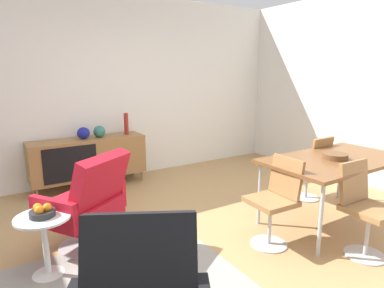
# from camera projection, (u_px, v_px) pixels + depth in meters

# --- Properties ---
(ground_plane) EXTENTS (8.32, 8.32, 0.00)m
(ground_plane) POSITION_uv_depth(u_px,v_px,m) (193.00, 250.00, 3.15)
(ground_plane) COLOR tan
(wall_back) EXTENTS (6.80, 0.12, 2.80)m
(wall_back) POSITION_uv_depth(u_px,v_px,m) (100.00, 89.00, 4.99)
(wall_back) COLOR white
(wall_back) RESTS_ON ground_plane
(sideboard) EXTENTS (1.60, 0.45, 0.72)m
(sideboard) POSITION_uv_depth(u_px,v_px,m) (88.00, 158.00, 4.78)
(sideboard) COLOR olive
(sideboard) RESTS_ON ground_plane
(vase_cobalt) EXTENTS (0.17, 0.17, 0.17)m
(vase_cobalt) POSITION_uv_depth(u_px,v_px,m) (99.00, 131.00, 4.80)
(vase_cobalt) COLOR #337266
(vase_cobalt) RESTS_ON sideboard
(vase_sculptural_dark) EXTENTS (0.18, 0.18, 0.17)m
(vase_sculptural_dark) POSITION_uv_depth(u_px,v_px,m) (83.00, 133.00, 4.68)
(vase_sculptural_dark) COLOR navy
(vase_sculptural_dark) RESTS_ON sideboard
(vase_ceramic_small) EXTENTS (0.07, 0.07, 0.32)m
(vase_ceramic_small) POSITION_uv_depth(u_px,v_px,m) (126.00, 124.00, 5.00)
(vase_ceramic_small) COLOR maroon
(vase_ceramic_small) RESTS_ON sideboard
(dining_table) EXTENTS (1.60, 0.90, 0.74)m
(dining_table) POSITION_uv_depth(u_px,v_px,m) (335.00, 162.00, 3.59)
(dining_table) COLOR brown
(dining_table) RESTS_ON ground_plane
(wooden_bowl_on_table) EXTENTS (0.26, 0.26, 0.06)m
(wooden_bowl_on_table) POSITION_uv_depth(u_px,v_px,m) (335.00, 156.00, 3.54)
(wooden_bowl_on_table) COLOR brown
(wooden_bowl_on_table) RESTS_ON dining_table
(dining_chair_near_window) EXTENTS (0.44, 0.42, 0.86)m
(dining_chair_near_window) POSITION_uv_depth(u_px,v_px,m) (276.00, 198.00, 3.18)
(dining_chair_near_window) COLOR #9E7042
(dining_chair_near_window) RESTS_ON ground_plane
(dining_chair_front_left) EXTENTS (0.41, 0.43, 0.86)m
(dining_chair_front_left) POSITION_uv_depth(u_px,v_px,m) (364.00, 206.00, 3.00)
(dining_chair_front_left) COLOR #9E7042
(dining_chair_front_left) RESTS_ON ground_plane
(dining_chair_back_right) EXTENTS (0.41, 0.43, 0.86)m
(dining_chair_back_right) POSITION_uv_depth(u_px,v_px,m) (312.00, 165.00, 4.29)
(dining_chair_back_right) COLOR #9E7042
(dining_chair_back_right) RESTS_ON ground_plane
(lounge_chair_red) EXTENTS (0.89, 0.88, 0.95)m
(lounge_chair_red) POSITION_uv_depth(u_px,v_px,m) (87.00, 202.00, 3.09)
(lounge_chair_red) COLOR red
(lounge_chair_red) RESTS_ON ground_plane
(side_table_round) EXTENTS (0.44, 0.44, 0.52)m
(side_table_round) POSITION_uv_depth(u_px,v_px,m) (45.00, 239.00, 2.71)
(side_table_round) COLOR white
(side_table_round) RESTS_ON ground_plane
(fruit_bowl) EXTENTS (0.20, 0.20, 0.11)m
(fruit_bowl) POSITION_uv_depth(u_px,v_px,m) (42.00, 212.00, 2.65)
(fruit_bowl) COLOR #262628
(fruit_bowl) RESTS_ON side_table_round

